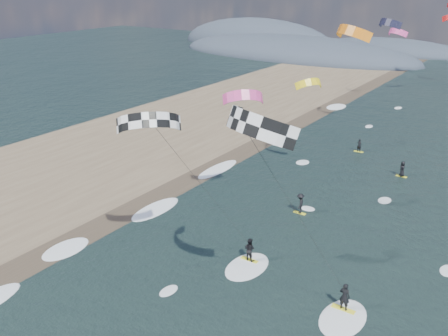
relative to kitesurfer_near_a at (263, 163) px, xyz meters
The scene contains 8 objects.
sand_strip 31.63m from the kitesurfer_near_a, behind, with size 26.00×240.00×0.00m, color brown.
wet_sand_strip 20.90m from the kitesurfer_near_a, 166.96° to the left, with size 3.00×240.00×0.00m, color #382D23.
coastal_hills 114.16m from the kitesurfer_near_a, 116.28° to the left, with size 80.00×41.00×15.00m.
kitesurfer_near_a is the anchor object (origin of this frame).
kitesurfer_near_b 7.78m from the kitesurfer_near_a, 162.00° to the left, with size 7.06×9.25×12.62m.
far_kitesurfers 24.17m from the kitesurfer_near_a, 99.95° to the left, with size 7.44×19.19×1.86m.
bg_kite_field 48.91m from the kitesurfer_near_a, 98.58° to the left, with size 10.97×71.73×8.78m.
shoreline_surf 21.38m from the kitesurfer_near_a, 151.61° to the left, with size 2.40×79.40×0.11m.
Camera 1 is at (17.05, -14.43, 19.62)m, focal length 40.00 mm.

